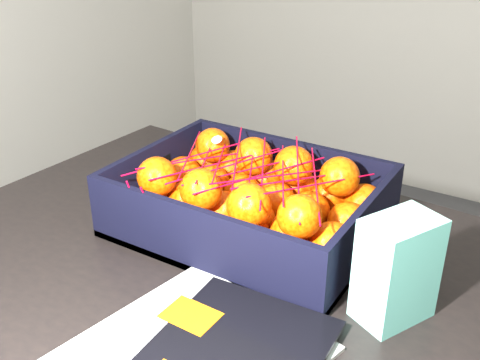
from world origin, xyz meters
The scene contains 6 objects.
table centered at (-0.19, -0.22, 0.65)m, with size 1.25×0.87×0.75m.
magazine_stack centered at (-0.15, -0.41, 0.76)m, with size 0.32×0.32×0.02m.
produce_crate centered at (-0.27, -0.10, 0.78)m, with size 0.44×0.33×0.12m.
clementine_heap centered at (-0.27, -0.10, 0.81)m, with size 0.42×0.31×0.13m.
mesh_net centered at (-0.28, -0.11, 0.87)m, with size 0.36×0.29×0.10m.
retail_carton centered at (0.02, -0.20, 0.83)m, with size 0.07×0.10×0.16m, color white.
Camera 1 is at (0.18, -0.85, 1.28)m, focal length 42.31 mm.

